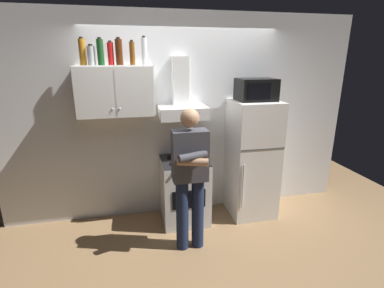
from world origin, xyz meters
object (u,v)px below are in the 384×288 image
at_px(person_standing, 190,176).
at_px(bottle_wine_green, 100,52).
at_px(stove_oven, 184,190).
at_px(refrigerator, 252,159).
at_px(bottle_liquor_amber, 82,52).
at_px(bottle_soda_red, 111,54).
at_px(upper_cabinet, 115,91).
at_px(bottle_rum_dark, 119,52).
at_px(bottle_canister_steel, 91,55).
at_px(range_hood, 182,102).
at_px(microwave, 256,90).
at_px(bottle_vodka_clear, 144,51).
at_px(bottle_beer_brown, 132,53).

distance_m(person_standing, bottle_wine_green, 1.71).
relative_size(stove_oven, refrigerator, 0.55).
bearing_deg(bottle_liquor_amber, bottle_soda_red, -4.92).
height_order(upper_cabinet, bottle_rum_dark, bottle_rum_dark).
bearing_deg(bottle_canister_steel, range_hood, 1.07).
bearing_deg(upper_cabinet, stove_oven, -8.90).
relative_size(upper_cabinet, microwave, 1.88).
relative_size(bottle_vodka_clear, bottle_liquor_amber, 1.06).
xyz_separation_m(upper_cabinet, bottle_liquor_amber, (-0.33, 0.01, 0.45)).
xyz_separation_m(upper_cabinet, microwave, (1.75, -0.11, -0.01)).
relative_size(refrigerator, bottle_wine_green, 5.33).
distance_m(range_hood, bottle_rum_dark, 0.94).
bearing_deg(person_standing, bottle_canister_steel, 144.04).
bearing_deg(microwave, bottle_canister_steel, 177.45).
xyz_separation_m(refrigerator, bottle_canister_steel, (-1.98, 0.11, 1.36)).
bearing_deg(bottle_soda_red, stove_oven, -7.52).
bearing_deg(upper_cabinet, range_hood, 0.09).
distance_m(refrigerator, bottle_beer_brown, 2.06).
xyz_separation_m(person_standing, bottle_wine_green, (-0.88, 0.70, 1.29)).
xyz_separation_m(range_hood, bottle_vodka_clear, (-0.44, 0.01, 0.61)).
height_order(bottle_soda_red, bottle_rum_dark, bottle_rum_dark).
bearing_deg(bottle_canister_steel, refrigerator, -3.08).
xyz_separation_m(stove_oven, range_hood, (0.00, 0.13, 1.16)).
bearing_deg(person_standing, bottle_beer_brown, 127.02).
distance_m(bottle_soda_red, bottle_wine_green, 0.11).
bearing_deg(stove_oven, bottle_soda_red, 172.48).
xyz_separation_m(range_hood, bottle_wine_green, (-0.93, -0.03, 0.60)).
bearing_deg(microwave, range_hood, 173.54).
relative_size(bottle_beer_brown, bottle_wine_green, 0.92).
distance_m(bottle_canister_steel, bottle_liquor_amber, 0.11).
bearing_deg(refrigerator, microwave, 90.90).
distance_m(refrigerator, bottle_canister_steel, 2.40).
distance_m(bottle_vodka_clear, bottle_beer_brown, 0.15).
bearing_deg(upper_cabinet, bottle_vodka_clear, 1.71).
distance_m(bottle_vodka_clear, bottle_wine_green, 0.49).
distance_m(upper_cabinet, bottle_wine_green, 0.46).
bearing_deg(bottle_canister_steel, stove_oven, -5.93).
distance_m(stove_oven, person_standing, 0.77).
bearing_deg(refrigerator, stove_oven, -179.96).
bearing_deg(bottle_vodka_clear, refrigerator, -5.57).
xyz_separation_m(range_hood, refrigerator, (0.95, -0.13, -0.80)).
xyz_separation_m(bottle_beer_brown, bottle_rum_dark, (-0.15, 0.00, 0.01)).
distance_m(upper_cabinet, bottle_soda_red, 0.43).
bearing_deg(bottle_wine_green, refrigerator, -2.77).
xyz_separation_m(range_hood, bottle_beer_brown, (-0.58, -0.03, 0.58)).
distance_m(stove_oven, bottle_rum_dark, 1.91).
height_order(range_hood, bottle_liquor_amber, bottle_liquor_amber).
xyz_separation_m(bottle_rum_dark, bottle_liquor_amber, (-0.40, 0.04, 0.00)).
distance_m(microwave, bottle_wine_green, 1.93).
bearing_deg(stove_oven, upper_cabinet, 171.10).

